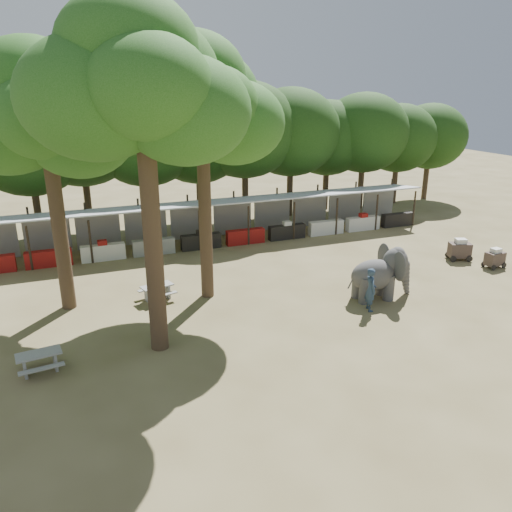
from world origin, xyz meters
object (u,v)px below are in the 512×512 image
object	(u,v)px
yard_tree_center	(137,85)
yard_tree_back	(197,102)
picnic_table_near	(39,360)
cart_front	(495,258)
yard_tree_left	(40,113)
cart_back	(460,249)
elephant	(381,273)
picnic_table_far	(157,290)
handler	(371,289)

from	to	relation	value
yard_tree_center	yard_tree_back	distance (m)	5.04
picnic_table_near	cart_front	size ratio (longest dim) A/B	1.38
yard_tree_left	picnic_table_near	world-z (taller)	yard_tree_left
cart_back	elephant	bearing A→B (deg)	-138.24
yard_tree_center	cart_back	bearing A→B (deg)	11.43
yard_tree_back	elephant	distance (m)	10.93
cart_back	yard_tree_left	bearing A→B (deg)	-163.72
picnic_table_far	cart_front	xyz separation A→B (m)	(17.52, -2.31, 0.07)
picnic_table_near	cart_back	world-z (taller)	cart_back
yard_tree_left	picnic_table_far	world-z (taller)	yard_tree_left
yard_tree_back	handler	world-z (taller)	yard_tree_back
yard_tree_center	handler	world-z (taller)	yard_tree_center
picnic_table_near	elephant	bearing A→B (deg)	-2.93
yard_tree_left	handler	bearing A→B (deg)	-23.32
yard_tree_back	picnic_table_near	bearing A→B (deg)	-147.70
yard_tree_back	cart_back	bearing A→B (deg)	-1.77
cart_front	picnic_table_near	bearing A→B (deg)	-178.92
picnic_table_far	handler	bearing A→B (deg)	-42.99
yard_tree_back	cart_front	xyz separation A→B (m)	(15.41, -2.12, -8.02)
handler	picnic_table_far	world-z (taller)	handler
elephant	cart_back	bearing A→B (deg)	25.80
cart_back	cart_front	bearing A→B (deg)	-42.82
yard_tree_left	picnic_table_near	bearing A→B (deg)	-99.99
picnic_table_near	picnic_table_far	bearing A→B (deg)	36.02
yard_tree_left	yard_tree_back	bearing A→B (deg)	-9.46
handler	yard_tree_center	bearing A→B (deg)	102.68
cart_back	yard_tree_back	bearing A→B (deg)	-161.46
handler	yard_tree_back	bearing A→B (deg)	69.75
yard_tree_left	picnic_table_far	xyz separation A→B (m)	(3.89, -0.81, -7.74)
yard_tree_back	elephant	xyz separation A→B (m)	(7.38, -3.27, -7.36)
yard_tree_back	elephant	bearing A→B (deg)	-23.89
yard_tree_center	elephant	xyz separation A→B (m)	(10.38, 0.73, -8.03)
handler	yard_tree_left	bearing A→B (deg)	80.94
yard_tree_back	picnic_table_near	size ratio (longest dim) A/B	7.15
picnic_table_near	yard_tree_center	bearing A→B (deg)	-1.73
picnic_table_near	yard_tree_left	bearing A→B (deg)	72.59
elephant	cart_back	size ratio (longest dim) A/B	2.14
elephant	yard_tree_left	bearing A→B (deg)	166.65
yard_tree_left	cart_front	bearing A→B (deg)	-8.28
cart_front	yard_tree_left	bearing A→B (deg)	166.99
yard_tree_back	picnic_table_far	world-z (taller)	yard_tree_back
yard_tree_left	cart_back	bearing A→B (deg)	-4.03
yard_tree_center	picnic_table_far	size ratio (longest dim) A/B	7.18
yard_tree_center	cart_back	distance (m)	19.88
yard_tree_left	elephant	bearing A→B (deg)	-17.69
yard_tree_center	elephant	distance (m)	13.15
yard_tree_back	handler	xyz separation A→B (m)	(6.19, -4.25, -7.58)
elephant	cart_back	world-z (taller)	elephant
elephant	picnic_table_far	bearing A→B (deg)	164.33
picnic_table_far	cart_front	distance (m)	17.67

